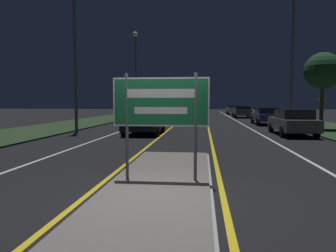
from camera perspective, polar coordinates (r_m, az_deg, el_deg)
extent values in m
plane|color=black|center=(6.40, -2.52, -12.39)|extent=(160.00, 160.00, 0.00)
cube|color=#999993|center=(7.44, -1.24, -9.83)|extent=(2.27, 8.09, 0.05)
cube|color=#66605B|center=(7.43, -1.24, -9.64)|extent=(2.15, 7.97, 0.10)
cube|color=#23381E|center=(28.13, -15.68, 0.38)|extent=(5.00, 100.00, 0.08)
cube|color=#23381E|center=(27.50, 24.24, 0.08)|extent=(5.00, 100.00, 0.08)
cube|color=gold|center=(31.20, 1.94, 0.82)|extent=(0.12, 70.00, 0.01)
cube|color=gold|center=(31.12, 6.81, 0.79)|extent=(0.12, 70.00, 0.01)
cube|color=silver|center=(31.54, -3.28, 0.85)|extent=(0.12, 70.00, 0.01)
cube|color=silver|center=(31.29, 12.08, 0.74)|extent=(0.12, 70.00, 0.01)
cube|color=silver|center=(32.16, -8.56, 0.88)|extent=(0.10, 70.00, 0.01)
cube|color=silver|center=(31.75, 17.48, 0.69)|extent=(0.10, 70.00, 0.01)
cylinder|color=#56565B|center=(7.38, -7.17, -0.07)|extent=(0.07, 0.07, 2.37)
cylinder|color=#56565B|center=(7.18, 4.82, -0.17)|extent=(0.07, 0.07, 2.37)
cube|color=#19703D|center=(7.22, -1.27, 4.21)|extent=(2.13, 0.04, 1.07)
cube|color=white|center=(7.20, -1.29, 4.21)|extent=(2.13, 0.00, 1.07)
cube|color=#19703D|center=(7.19, -1.29, 4.21)|extent=(2.06, 0.01, 1.01)
cube|color=white|center=(7.19, -1.30, 5.71)|extent=(1.49, 0.01, 0.19)
cube|color=white|center=(7.19, -1.29, 2.72)|extent=(1.17, 0.01, 0.15)
cylinder|color=#56565B|center=(20.27, -15.87, 10.43)|extent=(0.18, 0.18, 8.18)
cylinder|color=#56565B|center=(36.39, -5.64, 8.40)|extent=(0.18, 0.18, 9.05)
sphere|color=#F9EAC6|center=(37.04, -5.69, 15.64)|extent=(0.52, 0.52, 0.52)
cylinder|color=#56565B|center=(22.45, 20.80, 10.42)|extent=(0.18, 0.18, 8.75)
cube|color=#4C514C|center=(19.43, 20.80, 0.36)|extent=(1.76, 4.69, 0.63)
cube|color=black|center=(19.13, 21.06, 1.99)|extent=(1.54, 2.44, 0.50)
sphere|color=red|center=(17.04, 21.02, 0.12)|extent=(0.14, 0.14, 0.14)
sphere|color=red|center=(17.36, 24.49, 0.09)|extent=(0.14, 0.14, 0.14)
cylinder|color=black|center=(20.67, 17.51, -0.22)|extent=(0.22, 0.62, 0.62)
cylinder|color=black|center=(21.07, 21.98, -0.25)|extent=(0.22, 0.62, 0.62)
cylinder|color=black|center=(17.84, 19.36, -0.93)|extent=(0.22, 0.62, 0.62)
cylinder|color=black|center=(18.30, 24.47, -0.95)|extent=(0.22, 0.62, 0.62)
cube|color=navy|center=(27.83, 16.68, 1.54)|extent=(1.80, 4.56, 0.56)
cube|color=black|center=(27.54, 16.80, 2.60)|extent=(1.58, 2.37, 0.49)
sphere|color=red|center=(25.50, 16.38, 1.48)|extent=(0.14, 0.14, 0.14)
sphere|color=red|center=(25.73, 18.82, 1.44)|extent=(0.14, 0.14, 0.14)
cylinder|color=black|center=(29.09, 14.49, 1.13)|extent=(0.22, 0.70, 0.70)
cylinder|color=black|center=(29.39, 17.81, 1.10)|extent=(0.22, 0.70, 0.70)
cylinder|color=black|center=(26.30, 15.39, 0.81)|extent=(0.22, 0.70, 0.70)
cylinder|color=black|center=(26.63, 19.04, 0.77)|extent=(0.22, 0.70, 0.70)
cube|color=#4C514C|center=(39.66, 12.76, 2.36)|extent=(1.85, 4.57, 0.64)
cube|color=black|center=(39.37, 12.81, 3.12)|extent=(1.62, 2.38, 0.42)
sphere|color=red|center=(37.34, 12.29, 2.38)|extent=(0.14, 0.14, 0.14)
sphere|color=red|center=(37.48, 14.03, 2.36)|extent=(0.14, 0.14, 0.14)
cylinder|color=black|center=(40.99, 11.29, 1.99)|extent=(0.22, 0.64, 0.64)
cylinder|color=black|center=(41.18, 13.74, 1.96)|extent=(0.22, 0.64, 0.64)
cylinder|color=black|center=(38.17, 11.68, 1.82)|extent=(0.22, 0.64, 0.64)
cylinder|color=black|center=(38.38, 14.30, 1.79)|extent=(0.22, 0.64, 0.64)
cube|color=silver|center=(50.22, 11.35, 2.75)|extent=(1.82, 4.12, 0.64)
cube|color=black|center=(49.96, 11.38, 3.35)|extent=(1.60, 2.14, 0.43)
sphere|color=red|center=(48.14, 10.90, 2.79)|extent=(0.14, 0.14, 0.14)
sphere|color=red|center=(48.25, 12.24, 2.77)|extent=(0.14, 0.14, 0.14)
cylinder|color=black|center=(51.43, 10.25, 2.44)|extent=(0.22, 0.66, 0.66)
cylinder|color=black|center=(51.58, 12.18, 2.42)|extent=(0.22, 0.66, 0.66)
cylinder|color=black|center=(48.88, 10.46, 2.35)|extent=(0.22, 0.66, 0.66)
cylinder|color=black|center=(49.05, 12.49, 2.33)|extent=(0.22, 0.66, 0.66)
cube|color=black|center=(18.74, -4.12, 0.53)|extent=(1.88, 4.20, 0.66)
cube|color=black|center=(18.96, -4.00, 2.30)|extent=(1.65, 2.18, 0.48)
sphere|color=white|center=(16.82, -7.33, 0.38)|extent=(0.14, 0.14, 0.14)
sphere|color=white|center=(16.59, -3.42, 0.35)|extent=(0.14, 0.14, 0.14)
cylinder|color=black|center=(17.68, -7.73, -0.79)|extent=(0.22, 0.62, 0.62)
cylinder|color=black|center=(17.34, -1.95, -0.85)|extent=(0.22, 0.62, 0.62)
cylinder|color=black|center=(20.21, -5.97, -0.16)|extent=(0.22, 0.62, 0.62)
cylinder|color=black|center=(19.91, -0.91, -0.20)|extent=(0.22, 0.62, 0.62)
cube|color=silver|center=(32.14, -0.27, 2.08)|extent=(1.82, 4.25, 0.67)
cube|color=black|center=(32.38, -0.22, 3.12)|extent=(1.60, 2.21, 0.48)
sphere|color=white|center=(30.12, -1.78, 2.10)|extent=(0.14, 0.14, 0.14)
sphere|color=white|center=(29.98, 0.35, 2.10)|extent=(0.14, 0.14, 0.14)
cylinder|color=black|center=(30.96, -2.14, 1.38)|extent=(0.22, 0.64, 0.64)
cylinder|color=black|center=(30.76, 1.07, 1.36)|extent=(0.22, 0.64, 0.64)
cylinder|color=black|center=(33.56, -1.50, 1.60)|extent=(0.22, 0.64, 0.64)
cylinder|color=black|center=(33.38, 1.46, 1.58)|extent=(0.22, 0.64, 0.64)
cylinder|color=#56565B|center=(25.49, 25.13, 2.12)|extent=(0.06, 0.06, 2.02)
cube|color=yellow|center=(25.48, 25.19, 4.26)|extent=(0.60, 0.02, 0.60)
cylinder|color=#4C3823|center=(23.22, 25.20, 3.44)|extent=(0.24, 0.24, 3.22)
sphere|color=#1E4223|center=(23.31, 25.36, 8.69)|extent=(2.33, 2.33, 2.33)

